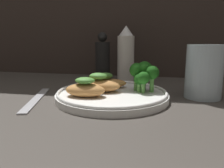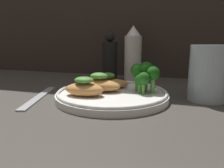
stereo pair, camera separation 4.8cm
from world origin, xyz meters
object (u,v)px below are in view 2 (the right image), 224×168
object	(u,v)px
broccoli_bunch	(144,74)
pepper_grinder	(110,59)
sauce_bottle	(132,55)
plate	(112,95)
drinking_glass	(208,73)

from	to	relation	value
broccoli_bunch	pepper_grinder	world-z (taller)	pepper_grinder
sauce_bottle	pepper_grinder	bearing A→B (deg)	-180.00
broccoli_bunch	pepper_grinder	xyz separation A→B (cm)	(-14.02, 18.94, 1.25)
plate	broccoli_bunch	xyz separation A→B (cm)	(6.58, 2.90, 4.53)
broccoli_bunch	drinking_glass	size ratio (longest dim) A/B	0.56
plate	sauce_bottle	bearing A→B (deg)	90.46
plate	drinking_glass	bearing A→B (deg)	14.99
plate	sauce_bottle	xyz separation A→B (cm)	(-0.17, 21.84, 7.16)
plate	sauce_bottle	distance (cm)	22.99
drinking_glass	pepper_grinder	bearing A→B (deg)	148.74
plate	broccoli_bunch	distance (cm)	8.50
broccoli_bunch	sauce_bottle	world-z (taller)	sauce_bottle
pepper_grinder	drinking_glass	xyz separation A→B (cm)	(27.25, -16.54, -0.82)
plate	broccoli_bunch	bearing A→B (deg)	23.81
plate	drinking_glass	xyz separation A→B (cm)	(19.81, 5.30, 4.97)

